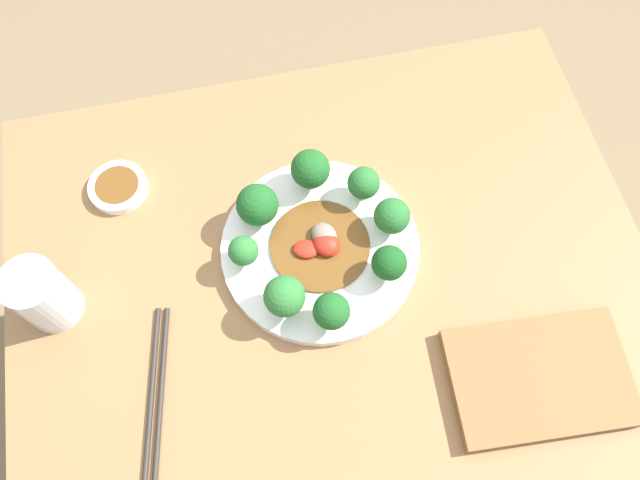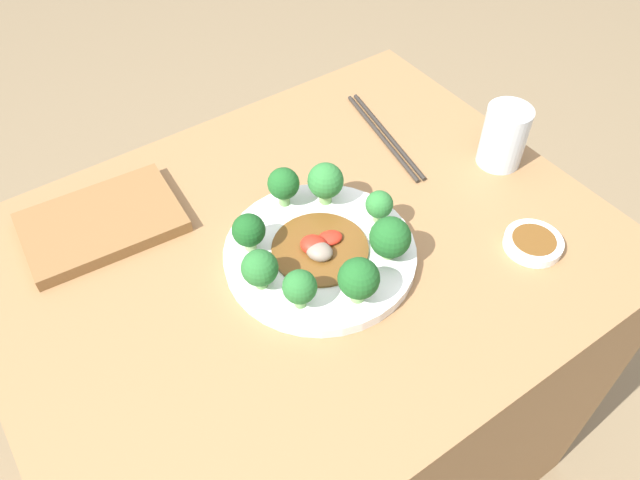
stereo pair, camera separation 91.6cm
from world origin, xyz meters
TOP-DOWN VIEW (x-y plane):
  - ground_plane at (0.00, 0.00)m, footprint 8.00×8.00m
  - table at (0.00, 0.00)m, footprint 0.88×0.69m
  - plate at (-0.01, 0.03)m, footprint 0.27×0.27m
  - broccoli_east at (0.09, 0.04)m, footprint 0.05×0.05m
  - broccoli_southwest at (-0.07, -0.05)m, footprint 0.05×0.05m
  - broccoli_south at (-0.02, -0.08)m, footprint 0.05×0.05m
  - broccoli_north at (0.00, 0.13)m, footprint 0.05×0.05m
  - broccoli_southeast at (0.07, -0.03)m, footprint 0.05×0.05m
  - broccoli_northwest at (-0.08, 0.09)m, footprint 0.06×0.06m
  - broccoli_northeast at (0.07, 0.09)m, footprint 0.05×0.05m
  - broccoli_west at (-0.11, 0.03)m, footprint 0.04×0.04m
  - stirfry_center at (-0.01, 0.03)m, footprint 0.14×0.14m
  - drinking_glass at (-0.37, 0.02)m, footprint 0.07×0.07m
  - chopsticks at (-0.25, -0.13)m, footprint 0.06×0.25m
  - sauce_dish at (-0.27, 0.19)m, footprint 0.08×0.08m
  - cutting_board at (0.22, -0.20)m, footprint 0.24×0.17m

SIDE VIEW (x-z plane):
  - ground_plane at x=0.00m, z-range 0.00..0.00m
  - table at x=0.00m, z-range 0.00..0.71m
  - chopsticks at x=-0.25m, z-range 0.71..0.72m
  - sauce_dish at x=-0.27m, z-range 0.71..0.73m
  - plate at x=-0.01m, z-range 0.71..0.73m
  - cutting_board at x=0.22m, z-range 0.71..0.73m
  - stirfry_center at x=-0.01m, z-range 0.72..0.74m
  - broccoli_west at x=-0.11m, z-range 0.73..0.78m
  - drinking_glass at x=-0.37m, z-range 0.71..0.81m
  - broccoli_east at x=0.09m, z-range 0.73..0.79m
  - broccoli_northwest at x=-0.08m, z-range 0.73..0.79m
  - broccoli_southeast at x=0.07m, z-range 0.73..0.79m
  - broccoli_northeast at x=0.07m, z-range 0.73..0.79m
  - broccoli_south at x=-0.02m, z-range 0.73..0.80m
  - broccoli_southwest at x=-0.07m, z-range 0.73..0.80m
  - broccoli_north at x=0.00m, z-range 0.73..0.80m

